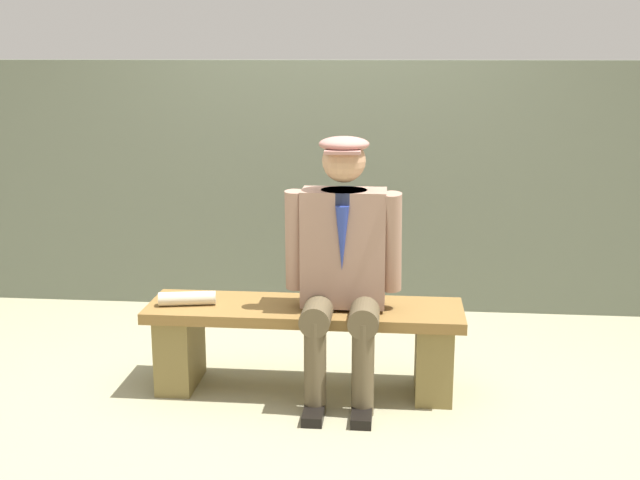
{
  "coord_description": "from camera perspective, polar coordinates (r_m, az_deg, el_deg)",
  "views": [
    {
      "loc": [
        -0.46,
        3.96,
        1.74
      ],
      "look_at": [
        -0.08,
        0.0,
        0.81
      ],
      "focal_mm": 45.37,
      "sensor_mm": 36.0,
      "label": 1
    }
  ],
  "objects": [
    {
      "name": "ground_plane",
      "position": [
        4.34,
        -1.07,
        -10.44
      ],
      "size": [
        30.0,
        30.0,
        0.0
      ],
      "primitive_type": "plane",
      "color": "gray"
    },
    {
      "name": "rolled_magazine",
      "position": [
        4.24,
        -9.35,
        -4.09
      ],
      "size": [
        0.3,
        0.13,
        0.07
      ],
      "primitive_type": "cylinder",
      "rotation": [
        0.0,
        1.57,
        0.2
      ],
      "color": "beige",
      "rests_on": "bench"
    },
    {
      "name": "seated_man",
      "position": [
        4.03,
        1.61,
        -1.3
      ],
      "size": [
        0.6,
        0.58,
        1.34
      ],
      "color": "#977362",
      "rests_on": "ground"
    },
    {
      "name": "bench",
      "position": [
        4.23,
        -1.08,
        -6.73
      ],
      "size": [
        1.63,
        0.45,
        0.46
      ],
      "color": "brown",
      "rests_on": "ground"
    },
    {
      "name": "stadium_wall",
      "position": [
        5.57,
        0.7,
        3.88
      ],
      "size": [
        12.0,
        0.24,
        1.69
      ],
      "primitive_type": "cube",
      "color": "#626959",
      "rests_on": "ground"
    }
  ]
}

